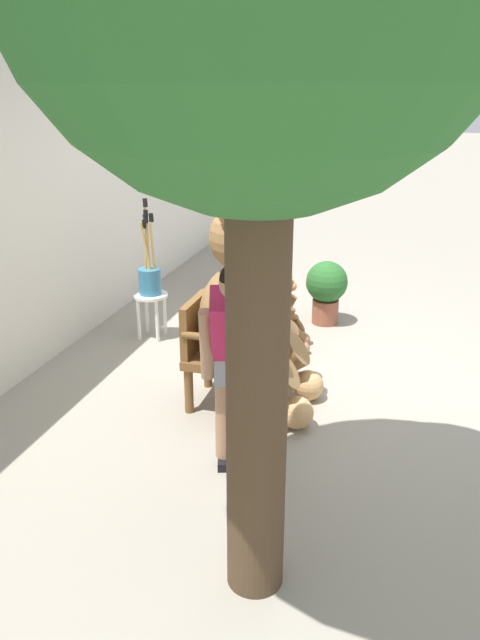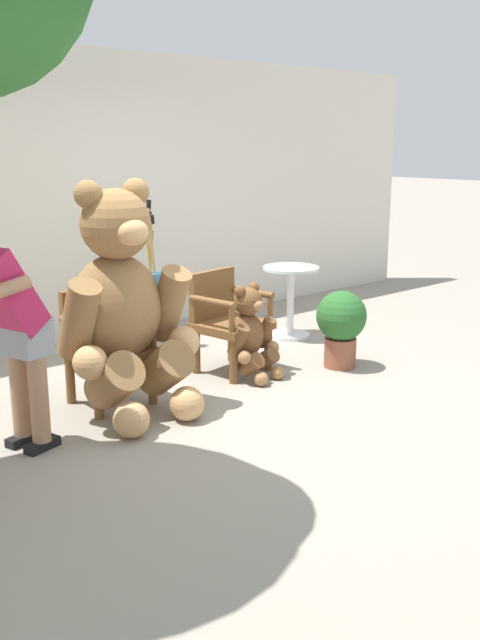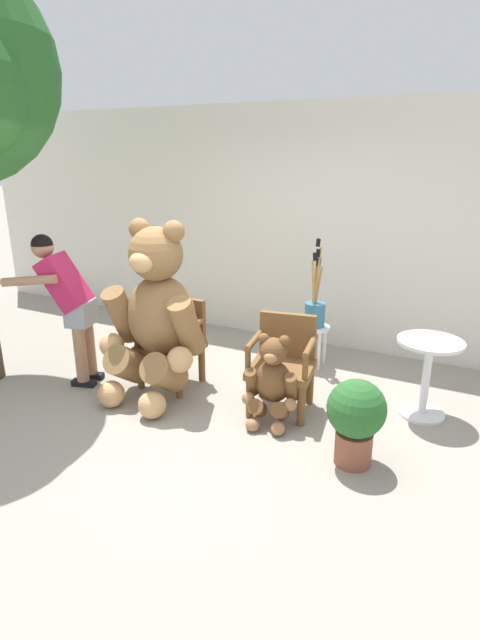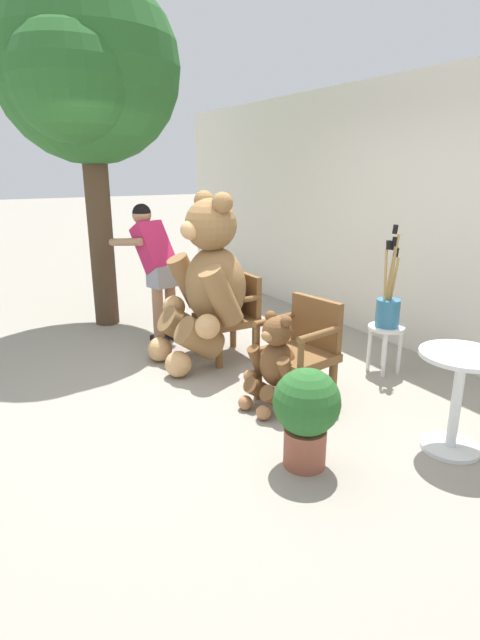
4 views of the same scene
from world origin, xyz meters
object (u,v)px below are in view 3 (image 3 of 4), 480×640
at_px(brush_bucket, 315,308).
at_px(potted_plant, 356,416).
at_px(teddy_bear_large, 156,313).
at_px(white_stool, 314,335).
at_px(wooden_chair_right, 283,361).
at_px(wooden_chair_left, 174,340).
at_px(teddy_bear_small, 272,381).
at_px(person_visitor, 68,297).
at_px(round_side_table, 427,369).

xyz_separation_m(brush_bucket, potted_plant, (0.88, -1.62, -0.26)).
bearing_deg(potted_plant, teddy_bear_large, 171.40).
bearing_deg(white_stool, potted_plant, -61.48).
relative_size(wooden_chair_right, white_stool, 1.87).
xyz_separation_m(wooden_chair_left, potted_plant, (2.00, -0.57, -0.07)).
height_order(wooden_chair_left, teddy_bear_small, wooden_chair_left).
distance_m(teddy_bear_small, brush_bucket, 1.36).
distance_m(wooden_chair_left, teddy_bear_small, 1.23).
xyz_separation_m(wooden_chair_left, teddy_bear_small, (1.20, -0.28, -0.07)).
xyz_separation_m(teddy_bear_small, person_visitor, (-2.12, -0.17, 0.51)).
distance_m(wooden_chair_right, potted_plant, 1.00).
bearing_deg(brush_bucket, wooden_chair_left, -136.81).
relative_size(teddy_bear_small, person_visitor, 0.53).
xyz_separation_m(white_stool, potted_plant, (0.88, -1.62, 0.04)).
height_order(teddy_bear_small, potted_plant, teddy_bear_small).
height_order(wooden_chair_right, brush_bucket, brush_bucket).
bearing_deg(teddy_bear_large, round_side_table, 16.48).
distance_m(wooden_chair_left, teddy_bear_large, 0.45).
height_order(brush_bucket, round_side_table, brush_bucket).
height_order(teddy_bear_small, person_visitor, person_visitor).
bearing_deg(wooden_chair_left, teddy_bear_small, -13.34).
distance_m(teddy_bear_small, white_stool, 1.33).
relative_size(white_stool, round_side_table, 0.64).
distance_m(teddy_bear_large, potted_plant, 2.06).
bearing_deg(wooden_chair_right, teddy_bear_large, -167.07).
distance_m(wooden_chair_left, person_visitor, 1.11).
bearing_deg(teddy_bear_small, round_side_table, 31.43).
distance_m(wooden_chair_left, white_stool, 1.53).
relative_size(wooden_chair_left, round_side_table, 1.19).
relative_size(teddy_bear_large, person_visitor, 1.11).
height_order(teddy_bear_large, potted_plant, teddy_bear_large).
distance_m(wooden_chair_right, teddy_bear_large, 1.26).
bearing_deg(potted_plant, wooden_chair_left, 163.96).
bearing_deg(teddy_bear_large, person_visitor, -168.97).
relative_size(person_visitor, brush_bucket, 1.59).
height_order(brush_bucket, potted_plant, brush_bucket).
relative_size(wooden_chair_right, person_visitor, 0.57).
xyz_separation_m(person_visitor, round_side_table, (3.28, 0.88, -0.46)).
distance_m(person_visitor, round_side_table, 3.43).
relative_size(wooden_chair_left, potted_plant, 1.26).
xyz_separation_m(round_side_table, potted_plant, (-0.37, -1.00, -0.05)).
height_order(white_stool, brush_bucket, brush_bucket).
distance_m(wooden_chair_right, brush_bucket, 1.07).
bearing_deg(wooden_chair_right, wooden_chair_left, 179.96).
relative_size(wooden_chair_right, round_side_table, 1.19).
xyz_separation_m(teddy_bear_small, potted_plant, (0.80, -0.29, 0.01)).
bearing_deg(brush_bucket, wooden_chair_right, -86.37).
xyz_separation_m(brush_bucket, round_side_table, (1.25, -0.62, -0.21)).
xyz_separation_m(wooden_chair_right, brush_bucket, (-0.07, 1.05, 0.20)).
relative_size(wooden_chair_left, white_stool, 1.87).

